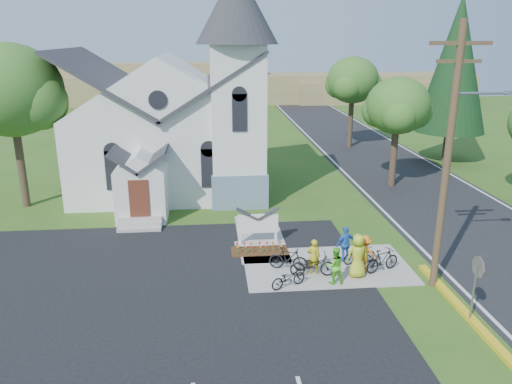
{
  "coord_description": "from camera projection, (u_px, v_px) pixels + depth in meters",
  "views": [
    {
      "loc": [
        -3.34,
        -18.49,
        9.44
      ],
      "look_at": [
        -1.11,
        5.0,
        2.03
      ],
      "focal_mm": 35.0,
      "sensor_mm": 36.0,
      "label": 1
    }
  ],
  "objects": [
    {
      "name": "bike_1",
      "position": [
        288.0,
        259.0,
        20.8
      ],
      "size": [
        1.72,
        0.98,
        1.0
      ],
      "primitive_type": "imported",
      "rotation": [
        0.0,
        0.0,
        1.24
      ],
      "color": "black",
      "rests_on": "sidewalk"
    },
    {
      "name": "tree_road_near",
      "position": [
        398.0,
        106.0,
        31.29
      ],
      "size": [
        4.0,
        4.0,
        7.05
      ],
      "color": "#32221B",
      "rests_on": "ground"
    },
    {
      "name": "church",
      "position": [
        174.0,
        107.0,
        30.48
      ],
      "size": [
        12.35,
        12.0,
        13.0
      ],
      "color": "white",
      "rests_on": "ground"
    },
    {
      "name": "stop_sign",
      "position": [
        477.0,
        276.0,
        16.65
      ],
      "size": [
        0.11,
        0.76,
        2.48
      ],
      "color": "gray",
      "rests_on": "ground"
    },
    {
      "name": "tree_road_mid",
      "position": [
        353.0,
        81.0,
        42.56
      ],
      "size": [
        4.4,
        4.4,
        7.8
      ],
      "color": "#32221B",
      "rests_on": "ground"
    },
    {
      "name": "distant_hills",
      "position": [
        253.0,
        87.0,
        73.84
      ],
      "size": [
        61.0,
        10.0,
        5.6
      ],
      "color": "olive",
      "rests_on": "ground"
    },
    {
      "name": "conifer",
      "position": [
        456.0,
        65.0,
        36.92
      ],
      "size": [
        5.2,
        5.2,
        12.4
      ],
      "color": "#32221B",
      "rests_on": "ground"
    },
    {
      "name": "bike_4",
      "position": [
        359.0,
        255.0,
        21.43
      ],
      "size": [
        1.6,
        0.87,
        0.8
      ],
      "primitive_type": "imported",
      "rotation": [
        0.0,
        0.0,
        1.81
      ],
      "color": "black",
      "rests_on": "sidewalk"
    },
    {
      "name": "bike_0",
      "position": [
        288.0,
        278.0,
        19.37
      ],
      "size": [
        1.61,
        1.12,
        0.8
      ],
      "primitive_type": "imported",
      "rotation": [
        0.0,
        0.0,
        2.01
      ],
      "color": "black",
      "rests_on": "sidewalk"
    },
    {
      "name": "sidewalk",
      "position": [
        327.0,
        266.0,
        21.29
      ],
      "size": [
        7.0,
        4.0,
        0.05
      ],
      "primitive_type": "cube",
      "color": "#A69F96",
      "rests_on": "ground"
    },
    {
      "name": "road",
      "position": [
        397.0,
        173.0,
        35.83
      ],
      "size": [
        8.0,
        90.0,
        0.02
      ],
      "primitive_type": "cube",
      "color": "black",
      "rests_on": "ground"
    },
    {
      "name": "bike_3",
      "position": [
        382.0,
        260.0,
        20.66
      ],
      "size": [
        1.71,
        1.06,
        1.0
      ],
      "primitive_type": "imported",
      "rotation": [
        0.0,
        0.0,
        1.96
      ],
      "color": "black",
      "rests_on": "sidewalk"
    },
    {
      "name": "cyclist_1",
      "position": [
        335.0,
        265.0,
        19.59
      ],
      "size": [
        0.77,
        0.62,
        1.52
      ],
      "primitive_type": "imported",
      "rotation": [
        0.0,
        0.0,
        3.2
      ],
      "color": "#5AD427",
      "rests_on": "sidewalk"
    },
    {
      "name": "ground",
      "position": [
        294.0,
        274.0,
        20.69
      ],
      "size": [
        120.0,
        120.0,
        0.0
      ],
      "primitive_type": "plane",
      "color": "#2F5819",
      "rests_on": "ground"
    },
    {
      "name": "cyclist_2",
      "position": [
        345.0,
        244.0,
        21.51
      ],
      "size": [
        1.02,
        0.69,
        1.61
      ],
      "primitive_type": "imported",
      "rotation": [
        0.0,
        0.0,
        3.49
      ],
      "color": "blue",
      "rests_on": "sidewalk"
    },
    {
      "name": "flower_bed",
      "position": [
        260.0,
        251.0,
        22.75
      ],
      "size": [
        2.6,
        1.1,
        0.07
      ],
      "primitive_type": "cube",
      "color": "#3C1E10",
      "rests_on": "ground"
    },
    {
      "name": "utility_pole",
      "position": [
        450.0,
        152.0,
        18.13
      ],
      "size": [
        3.45,
        0.28,
        10.0
      ],
      "color": "#413120",
      "rests_on": "ground"
    },
    {
      "name": "parking_lot",
      "position": [
        113.0,
        307.0,
        18.15
      ],
      "size": [
        20.0,
        16.0,
        0.02
      ],
      "primitive_type": "cube",
      "color": "black",
      "rests_on": "ground"
    },
    {
      "name": "cyclist_4",
      "position": [
        358.0,
        256.0,
        20.08
      ],
      "size": [
        0.94,
        0.65,
        1.84
      ],
      "primitive_type": "imported",
      "rotation": [
        0.0,
        0.0,
        3.21
      ],
      "color": "#B1C424",
      "rests_on": "sidewalk"
    },
    {
      "name": "tree_lot_corner",
      "position": [
        10.0,
        91.0,
        26.94
      ],
      "size": [
        5.6,
        5.6,
        9.15
      ],
      "color": "#32221B",
      "rests_on": "ground"
    },
    {
      "name": "church_sign",
      "position": [
        258.0,
        224.0,
        23.31
      ],
      "size": [
        2.2,
        0.4,
        1.7
      ],
      "color": "#A69F96",
      "rests_on": "ground"
    },
    {
      "name": "cyclist_3",
      "position": [
        364.0,
        254.0,
        20.58
      ],
      "size": [
        1.17,
        0.9,
        1.59
      ],
      "primitive_type": "imported",
      "rotation": [
        0.0,
        0.0,
        2.8
      ],
      "color": "orange",
      "rests_on": "sidewalk"
    },
    {
      "name": "bike_2",
      "position": [
        313.0,
        265.0,
        20.26
      ],
      "size": [
        1.9,
        0.76,
        0.98
      ],
      "primitive_type": "imported",
      "rotation": [
        0.0,
        0.0,
        1.51
      ],
      "color": "black",
      "rests_on": "sidewalk"
    },
    {
      "name": "cyclist_0",
      "position": [
        314.0,
        257.0,
        20.36
      ],
      "size": [
        0.57,
        0.39,
        1.53
      ],
      "primitive_type": "imported",
      "rotation": [
        0.0,
        0.0,
        3.1
      ],
      "color": "gold",
      "rests_on": "sidewalk"
    }
  ]
}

